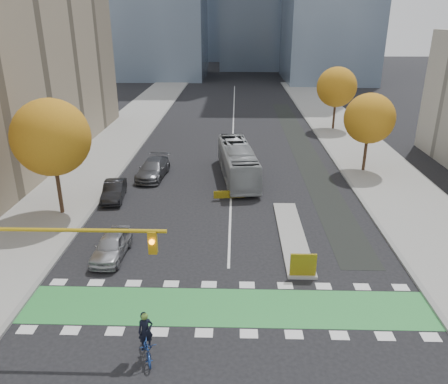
# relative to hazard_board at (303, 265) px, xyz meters

# --- Properties ---
(ground) EXTENTS (300.00, 300.00, 0.00)m
(ground) POSITION_rel_hazard_board_xyz_m (-4.00, -4.20, -0.80)
(ground) COLOR black
(ground) RESTS_ON ground
(sidewalk_west) EXTENTS (7.00, 120.00, 0.15)m
(sidewalk_west) POSITION_rel_hazard_board_xyz_m (-17.50, 15.80, -0.73)
(sidewalk_west) COLOR gray
(sidewalk_west) RESTS_ON ground
(sidewalk_east) EXTENTS (7.00, 120.00, 0.15)m
(sidewalk_east) POSITION_rel_hazard_board_xyz_m (9.50, 15.80, -0.73)
(sidewalk_east) COLOR gray
(sidewalk_east) RESTS_ON ground
(curb_west) EXTENTS (0.30, 120.00, 0.16)m
(curb_west) POSITION_rel_hazard_board_xyz_m (-14.00, 15.80, -0.73)
(curb_west) COLOR gray
(curb_west) RESTS_ON ground
(curb_east) EXTENTS (0.30, 120.00, 0.16)m
(curb_east) POSITION_rel_hazard_board_xyz_m (6.00, 15.80, -0.73)
(curb_east) COLOR gray
(curb_east) RESTS_ON ground
(bike_crossing) EXTENTS (20.00, 3.00, 0.01)m
(bike_crossing) POSITION_rel_hazard_board_xyz_m (-4.00, -2.70, -0.79)
(bike_crossing) COLOR #2D8A3C
(bike_crossing) RESTS_ON ground
(centre_line) EXTENTS (0.15, 70.00, 0.01)m
(centre_line) POSITION_rel_hazard_board_xyz_m (-4.00, 35.80, -0.80)
(centre_line) COLOR silver
(centre_line) RESTS_ON ground
(bike_lane_paint) EXTENTS (2.50, 50.00, 0.01)m
(bike_lane_paint) POSITION_rel_hazard_board_xyz_m (3.50, 25.80, -0.80)
(bike_lane_paint) COLOR black
(bike_lane_paint) RESTS_ON ground
(median_island) EXTENTS (1.60, 10.00, 0.16)m
(median_island) POSITION_rel_hazard_board_xyz_m (0.00, 4.80, -0.72)
(median_island) COLOR gray
(median_island) RESTS_ON ground
(hazard_board) EXTENTS (1.40, 0.12, 1.30)m
(hazard_board) POSITION_rel_hazard_board_xyz_m (0.00, 0.00, 0.00)
(hazard_board) COLOR yellow
(hazard_board) RESTS_ON median_island
(tree_west) EXTENTS (5.20, 5.20, 8.22)m
(tree_west) POSITION_rel_hazard_board_xyz_m (-16.00, 7.80, 4.82)
(tree_west) COLOR #332114
(tree_west) RESTS_ON ground
(tree_east_near) EXTENTS (4.40, 4.40, 7.08)m
(tree_east_near) POSITION_rel_hazard_board_xyz_m (8.00, 17.80, 4.06)
(tree_east_near) COLOR #332114
(tree_east_near) RESTS_ON ground
(tree_east_far) EXTENTS (4.80, 4.80, 7.65)m
(tree_east_far) POSITION_rel_hazard_board_xyz_m (8.50, 33.80, 4.44)
(tree_east_far) COLOR #332114
(tree_east_far) RESTS_ON ground
(traffic_signal_west) EXTENTS (8.53, 0.56, 5.20)m
(traffic_signal_west) POSITION_rel_hazard_board_xyz_m (-11.93, -4.71, 3.23)
(traffic_signal_west) COLOR #BF9914
(traffic_signal_west) RESTS_ON ground
(cyclist) EXTENTS (1.26, 1.99, 2.17)m
(cyclist) POSITION_rel_hazard_board_xyz_m (-7.23, -6.12, -0.08)
(cyclist) COLOR navy
(cyclist) RESTS_ON ground
(bus) EXTENTS (3.77, 10.71, 2.92)m
(bus) POSITION_rel_hazard_board_xyz_m (-3.48, 15.74, 0.66)
(bus) COLOR #9BA0A3
(bus) RESTS_ON ground
(parked_car_a) EXTENTS (1.84, 4.23, 1.42)m
(parked_car_a) POSITION_rel_hazard_board_xyz_m (-10.86, 1.99, -0.09)
(parked_car_a) COLOR #A5A6AB
(parked_car_a) RESTS_ON ground
(parked_car_b) EXTENTS (1.91, 4.32, 1.38)m
(parked_car_b) POSITION_rel_hazard_board_xyz_m (-13.00, 10.70, -0.11)
(parked_car_b) COLOR black
(parked_car_b) RESTS_ON ground
(parked_car_c) EXTENTS (2.63, 5.49, 1.54)m
(parked_car_c) POSITION_rel_hazard_board_xyz_m (-10.88, 15.70, -0.03)
(parked_car_c) COLOR #55555A
(parked_car_c) RESTS_ON ground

